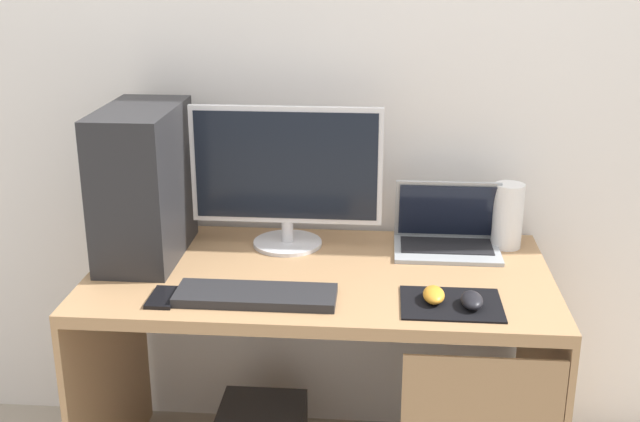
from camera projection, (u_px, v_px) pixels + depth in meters
wall_back at (331, 49)px, 2.43m from camera, size 4.00×0.05×2.60m
desk at (325, 322)px, 2.29m from camera, size 1.30×0.69×0.73m
pc_tower at (143, 183)px, 2.30m from camera, size 0.21×0.40×0.44m
monitor at (286, 176)px, 2.37m from camera, size 0.57×0.21×0.43m
laptop at (447, 236)px, 2.40m from camera, size 0.32×0.22×0.21m
speaker at (508, 216)px, 2.40m from camera, size 0.09×0.09×0.20m
keyboard at (256, 295)px, 2.07m from camera, size 0.42×0.14×0.02m
mousepad at (451, 304)px, 2.04m from camera, size 0.26×0.20×0.00m
mouse_left at (434, 295)px, 2.05m from camera, size 0.06×0.10×0.03m
mouse_right at (472, 300)px, 2.02m from camera, size 0.06×0.10×0.03m
cell_phone at (163, 297)px, 2.07m from camera, size 0.07×0.13×0.01m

